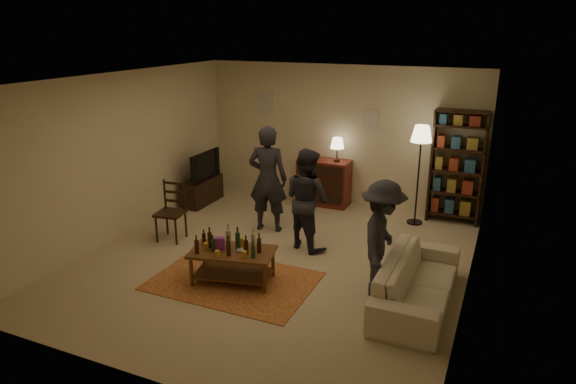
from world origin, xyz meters
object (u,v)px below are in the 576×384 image
Objects in this scene: person_right at (307,199)px; floor_lamp at (421,141)px; dining_chair at (172,208)px; person_by_sofa at (382,239)px; sofa at (418,282)px; coffee_table at (232,254)px; tv_stand at (202,184)px; bookshelf at (457,166)px; dresser at (324,181)px; person_left at (268,179)px.

floor_lamp is at bearing -104.97° from person_right.
person_by_sofa is (3.60, -0.43, 0.25)m from dining_chair.
sofa is at bearing -101.49° from person_by_sofa.
person_right is (0.50, 1.50, 0.40)m from coffee_table.
dining_chair is 1.80m from tv_stand.
sofa is at bearing -90.82° from bookshelf.
person_by_sofa reaches higher than dining_chair.
dining_chair is at bearing -123.07° from dresser.
bookshelf reaches higher than tv_stand.
person_left reaches higher than person_by_sofa.
dining_chair is at bearing -146.94° from floor_lamp.
floor_lamp is 0.97× the size of person_left.
person_left is at bearing -149.33° from bookshelf.
sofa is (0.54, -2.80, -1.20)m from floor_lamp.
floor_lamp is 3.10m from sofa.
bookshelf is 1.29× the size of person_by_sofa.
coffee_table is 2.02m from person_left.
floor_lamp is (-0.59, -0.38, 0.48)m from bookshelf.
tv_stand is at bearing 0.96° from person_right.
person_left is at bearing -1.62° from person_right.
person_left is (-0.43, -1.63, 0.44)m from dresser.
tv_stand is 0.51× the size of sofa.
floor_lamp is 2.84m from person_by_sofa.
dining_chair is 4.36m from floor_lamp.
person_left is at bearing -21.58° from tv_stand.
coffee_table is 1.18× the size of tv_stand.
person_by_sofa is at bearing -14.72° from dining_chair.
person_left is (1.82, -0.72, 0.53)m from tv_stand.
bookshelf reaches higher than floor_lamp.
person_left is (-0.38, 1.92, 0.50)m from coffee_table.
sofa is at bearing -79.04° from floor_lamp.
sofa is 1.14× the size of person_left.
floor_lamp reaches higher than person_by_sofa.
person_left reaches higher than dining_chair.
floor_lamp is at bearing 10.96° from sofa.
coffee_table is 2.04m from person_by_sofa.
floor_lamp is at bearing 8.38° from tv_stand.
floor_lamp is at bearing 25.10° from dining_chair.
dresser is at bearing 48.97° from dining_chair.
tv_stand is 0.78× the size of dresser.
person_right is 1.76m from person_by_sofa.
dining_chair is 0.62× the size of person_right.
bookshelf is (4.69, 0.98, 0.65)m from tv_stand.
person_by_sofa is at bearing -89.10° from floor_lamp.
tv_stand is (-0.54, 1.71, -0.14)m from dining_chair.
person_right is at bearing 50.83° from person_by_sofa.
person_right is (0.45, -2.05, 0.33)m from dresser.
sofa is 1.29× the size of person_right.
person_right reaches higher than coffee_table.
person_by_sofa is (-0.55, -3.12, -0.25)m from bookshelf.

